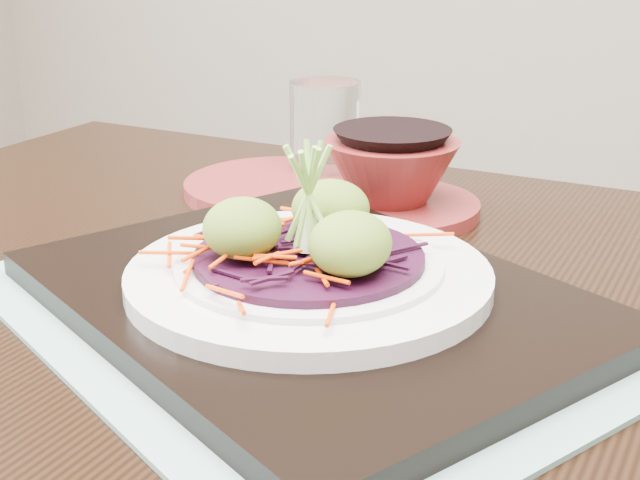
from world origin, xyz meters
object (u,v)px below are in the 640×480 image
at_px(white_plate, 309,275).
at_px(water_glass, 325,131).
at_px(terracotta_side_plate, 280,187).
at_px(terracotta_bowl_set, 391,181).
at_px(dining_table, 358,422).
at_px(serving_tray, 309,297).

distance_m(white_plate, water_glass, 0.34).
distance_m(terracotta_side_plate, terracotta_bowl_set, 0.13).
height_order(dining_table, water_glass, water_glass).
xyz_separation_m(serving_tray, water_glass, (-0.12, 0.32, 0.04)).
bearing_deg(water_glass, dining_table, -63.13).
bearing_deg(dining_table, serving_tray, -133.84).
bearing_deg(white_plate, terracotta_side_plate, 119.08).
bearing_deg(dining_table, water_glass, 121.53).
bearing_deg(terracotta_side_plate, serving_tray, -60.92).
distance_m(serving_tray, terracotta_side_plate, 0.29).
relative_size(white_plate, terracotta_side_plate, 1.32).
bearing_deg(terracotta_bowl_set, white_plate, -85.55).
relative_size(dining_table, white_plate, 4.80).
relative_size(dining_table, water_glass, 11.68).
bearing_deg(terracotta_bowl_set, dining_table, -77.28).
distance_m(serving_tray, white_plate, 0.02).
bearing_deg(dining_table, terracotta_side_plate, 131.42).
bearing_deg(white_plate, serving_tray, 90.00).
height_order(dining_table, terracotta_side_plate, terracotta_side_plate).
xyz_separation_m(dining_table, terracotta_side_plate, (-0.17, 0.23, 0.10)).
relative_size(white_plate, terracotta_bowl_set, 1.12).
distance_m(serving_tray, water_glass, 0.34).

